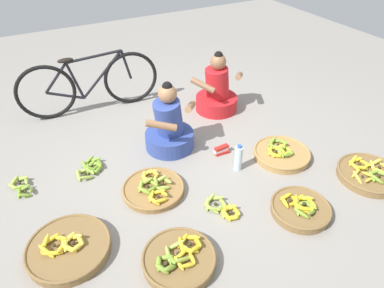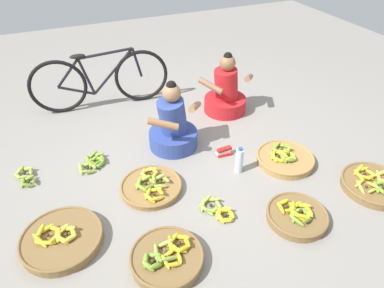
{
  "view_description": "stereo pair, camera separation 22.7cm",
  "coord_description": "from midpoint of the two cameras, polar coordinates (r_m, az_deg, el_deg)",
  "views": [
    {
      "loc": [
        -1.22,
        -2.5,
        2.25
      ],
      "look_at": [
        0.0,
        -0.2,
        0.35
      ],
      "focal_mm": 32.39,
      "sensor_mm": 36.0,
      "label": 1
    },
    {
      "loc": [
        -1.02,
        -2.6,
        2.25
      ],
      "look_at": [
        0.0,
        -0.2,
        0.35
      ],
      "focal_mm": 32.39,
      "sensor_mm": 36.0,
      "label": 2
    }
  ],
  "objects": [
    {
      "name": "ground_plane",
      "position": [
        3.58,
        -3.32,
        -2.91
      ],
      "size": [
        10.0,
        10.0,
        0.0
      ],
      "primitive_type": "plane",
      "color": "gray"
    },
    {
      "name": "vendor_woman_front",
      "position": [
        3.65,
        -5.54,
        2.64
      ],
      "size": [
        0.69,
        0.55,
        0.77
      ],
      "color": "#334793",
      "rests_on": "ground"
    },
    {
      "name": "vendor_woman_behind",
      "position": [
        4.33,
        2.62,
        8.49
      ],
      "size": [
        0.76,
        0.52,
        0.77
      ],
      "color": "red",
      "rests_on": "ground"
    },
    {
      "name": "bicycle_leaning",
      "position": [
        4.48,
        -17.93,
        9.33
      ],
      "size": [
        1.7,
        0.19,
        0.73
      ],
      "color": "black",
      "rests_on": "ground"
    },
    {
      "name": "banana_basket_near_vendor",
      "position": [
        2.95,
        -21.86,
        -15.67
      ],
      "size": [
        0.64,
        0.64,
        0.15
      ],
      "color": "brown",
      "rests_on": "ground"
    },
    {
      "name": "banana_basket_back_center",
      "position": [
        3.69,
        12.83,
        -1.56
      ],
      "size": [
        0.58,
        0.58,
        0.15
      ],
      "color": "#A87F47",
      "rests_on": "ground"
    },
    {
      "name": "banana_basket_mid_left",
      "position": [
        3.13,
        15.46,
        -10.25
      ],
      "size": [
        0.52,
        0.52,
        0.15
      ],
      "color": "brown",
      "rests_on": "ground"
    },
    {
      "name": "banana_basket_back_right",
      "position": [
        2.7,
        -4.67,
        -18.43
      ],
      "size": [
        0.56,
        0.56,
        0.16
      ],
      "color": "brown",
      "rests_on": "ground"
    },
    {
      "name": "banana_basket_mid_right",
      "position": [
        3.24,
        -8.39,
        -7.33
      ],
      "size": [
        0.57,
        0.57,
        0.13
      ],
      "color": "olive",
      "rests_on": "ground"
    },
    {
      "name": "banana_basket_front_center",
      "position": [
        3.71,
        25.63,
        -4.5
      ],
      "size": [
        0.6,
        0.6,
        0.15
      ],
      "color": "brown",
      "rests_on": "ground"
    },
    {
      "name": "loose_bananas_front_right",
      "position": [
        3.05,
        2.96,
        -10.57
      ],
      "size": [
        0.27,
        0.37,
        0.09
      ],
      "color": "yellow",
      "rests_on": "ground"
    },
    {
      "name": "loose_bananas_near_bicycle",
      "position": [
        3.67,
        -27.9,
        -6.19
      ],
      "size": [
        0.22,
        0.33,
        0.08
      ],
      "color": "#9EB747",
      "rests_on": "ground"
    },
    {
      "name": "loose_bananas_front_left",
      "position": [
        3.62,
        -17.99,
        -3.78
      ],
      "size": [
        0.3,
        0.31,
        0.09
      ],
      "color": "olive",
      "rests_on": "ground"
    },
    {
      "name": "water_bottle",
      "position": [
        3.41,
        5.77,
        -2.36
      ],
      "size": [
        0.08,
        0.08,
        0.29
      ],
      "color": "silver",
      "rests_on": "ground"
    },
    {
      "name": "packet_carton_stack",
      "position": [
        3.65,
        3.12,
        -1.06
      ],
      "size": [
        0.18,
        0.07,
        0.09
      ],
      "color": "red",
      "rests_on": "ground"
    }
  ]
}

